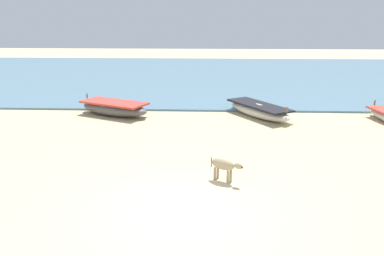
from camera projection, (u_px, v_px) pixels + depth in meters
The scene contains 5 objects.
ground at pixel (182, 210), 8.24m from camera, with size 80.00×80.00×0.00m, color #CCB789.
sea_water at pixel (202, 75), 26.20m from camera, with size 60.00×20.00×0.08m, color slate.
fishing_boat_3 at pixel (114, 108), 15.92m from camera, with size 3.22×2.33×0.75m.
fishing_boat_4 at pixel (259, 110), 15.70m from camera, with size 2.66×3.37×0.69m.
calf_near_dun at pixel (224, 165), 9.57m from camera, with size 0.80×0.61×0.57m.
Camera 1 is at (0.54, -7.45, 3.87)m, focal length 37.60 mm.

